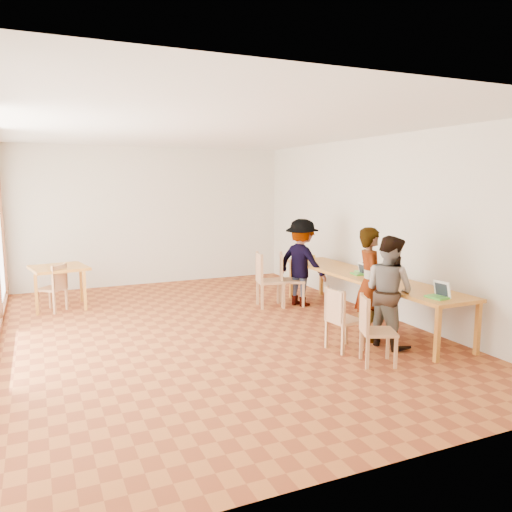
{
  "coord_description": "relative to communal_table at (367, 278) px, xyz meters",
  "views": [
    {
      "loc": [
        -2.32,
        -6.95,
        2.23
      ],
      "look_at": [
        0.77,
        0.05,
        1.1
      ],
      "focal_mm": 35.0,
      "sensor_mm": 36.0,
      "label": 1
    }
  ],
  "objects": [
    {
      "name": "yellow_mug",
      "position": [
        -0.02,
        1.71,
        0.1
      ],
      "size": [
        0.15,
        0.15,
        0.1
      ],
      "primitive_type": "imported",
      "rotation": [
        0.0,
        0.0,
        -0.17
      ],
      "color": "yellow",
      "rests_on": "communal_table"
    },
    {
      "name": "chair_empty",
      "position": [
        -0.69,
        1.46,
        -0.12
      ],
      "size": [
        0.59,
        0.59,
        0.51
      ],
      "rotation": [
        0.0,
        0.0,
        -0.42
      ],
      "color": "tan",
      "rests_on": "ground"
    },
    {
      "name": "chair_far",
      "position": [
        -1.12,
        1.48,
        -0.1
      ],
      "size": [
        0.54,
        0.54,
        0.52
      ],
      "rotation": [
        0.0,
        0.0,
        -0.21
      ],
      "color": "tan",
      "rests_on": "ground"
    },
    {
      "name": "chair_mid",
      "position": [
        -1.21,
        -1.07,
        -0.18
      ],
      "size": [
        0.44,
        0.44,
        0.45
      ],
      "rotation": [
        0.0,
        0.0,
        0.11
      ],
      "color": "tan",
      "rests_on": "ground"
    },
    {
      "name": "chair_spare",
      "position": [
        -4.58,
        2.65,
        -0.19
      ],
      "size": [
        0.55,
        0.55,
        0.44
      ],
      "rotation": [
        0.0,
        0.0,
        2.46
      ],
      "color": "tan",
      "rests_on": "ground"
    },
    {
      "name": "chair_near",
      "position": [
        -1.13,
        -1.65,
        -0.18
      ],
      "size": [
        0.52,
        0.52,
        0.46
      ],
      "rotation": [
        0.0,
        0.0,
        -0.4
      ],
      "color": "tan",
      "rests_on": "ground"
    },
    {
      "name": "side_table",
      "position": [
        -4.5,
        2.91,
        -0.03
      ],
      "size": [
        0.9,
        0.9,
        0.75
      ],
      "rotation": [
        0.0,
        0.0,
        0.19
      ],
      "color": "orange",
      "rests_on": "ground"
    },
    {
      "name": "communal_table",
      "position": [
        0.0,
        0.0,
        0.0
      ],
      "size": [
        0.8,
        4.0,
        0.75
      ],
      "color": "orange",
      "rests_on": "ground"
    },
    {
      "name": "black_pouch",
      "position": [
        0.05,
        -0.05,
        0.09
      ],
      "size": [
        0.16,
        0.26,
        0.09
      ],
      "primitive_type": "cube",
      "color": "black",
      "rests_on": "communal_table"
    },
    {
      "name": "green_bottle",
      "position": [
        0.01,
        -0.12,
        0.19
      ],
      "size": [
        0.07,
        0.07,
        0.28
      ],
      "primitive_type": "cylinder",
      "color": "#1E7634",
      "rests_on": "communal_table"
    },
    {
      "name": "laptop_far",
      "position": [
        0.12,
        0.23,
        0.1
      ],
      "size": [
        0.2,
        0.23,
        0.19
      ],
      "rotation": [
        0.0,
        0.0,
        -0.01
      ],
      "color": "green",
      "rests_on": "communal_table"
    },
    {
      "name": "wall_back",
      "position": [
        -2.5,
        4.45,
        0.8
      ],
      "size": [
        6.0,
        0.1,
        3.0
      ],
      "primitive_type": "cube",
      "color": "beige",
      "rests_on": "ground"
    },
    {
      "name": "ceiling",
      "position": [
        -2.5,
        0.45,
        2.32
      ],
      "size": [
        6.0,
        8.0,
        0.04
      ],
      "primitive_type": "cube",
      "color": "white",
      "rests_on": "wall_back"
    },
    {
      "name": "ground",
      "position": [
        -2.5,
        0.45,
        -0.7
      ],
      "size": [
        8.0,
        8.0,
        0.0
      ],
      "primitive_type": "plane",
      "color": "#A45627",
      "rests_on": "ground"
    },
    {
      "name": "wall_front",
      "position": [
        -2.5,
        -3.55,
        0.8
      ],
      "size": [
        6.0,
        0.1,
        3.0
      ],
      "primitive_type": "cube",
      "color": "beige",
      "rests_on": "ground"
    },
    {
      "name": "person_mid",
      "position": [
        -0.48,
        -1.15,
        0.06
      ],
      "size": [
        0.71,
        0.84,
        1.53
      ],
      "primitive_type": "imported",
      "rotation": [
        0.0,
        0.0,
        1.77
      ],
      "color": "gray",
      "rests_on": "ground"
    },
    {
      "name": "person_near",
      "position": [
        -0.54,
        -0.82,
        0.1
      ],
      "size": [
        0.59,
        0.69,
        1.61
      ],
      "primitive_type": "imported",
      "rotation": [
        0.0,
        0.0,
        1.17
      ],
      "color": "gray",
      "rests_on": "ground"
    },
    {
      "name": "condiment_cup",
      "position": [
        0.21,
        -1.4,
        0.08
      ],
      "size": [
        0.08,
        0.08,
        0.06
      ],
      "primitive_type": "cylinder",
      "color": "white",
      "rests_on": "communal_table"
    },
    {
      "name": "laptop_near",
      "position": [
        -0.1,
        -1.69,
        0.11
      ],
      "size": [
        0.25,
        0.28,
        0.22
      ],
      "rotation": [
        0.0,
        0.0,
        0.12
      ],
      "color": "green",
      "rests_on": "communal_table"
    },
    {
      "name": "pink_phone",
      "position": [
        0.21,
        -1.44,
        0.05
      ],
      "size": [
        0.05,
        0.1,
        0.01
      ],
      "primitive_type": "cube",
      "color": "#D93746",
      "rests_on": "communal_table"
    },
    {
      "name": "wall_right",
      "position": [
        0.5,
        0.45,
        0.8
      ],
      "size": [
        0.1,
        8.0,
        3.0
      ],
      "primitive_type": "cube",
      "color": "beige",
      "rests_on": "ground"
    },
    {
      "name": "person_far",
      "position": [
        -0.45,
        1.34,
        0.09
      ],
      "size": [
        0.94,
        1.17,
        1.58
      ],
      "primitive_type": "imported",
      "rotation": [
        0.0,
        0.0,
        1.97
      ],
      "color": "gray",
      "rests_on": "ground"
    },
    {
      "name": "laptop_mid",
      "position": [
        -0.06,
        0.1,
        0.1
      ],
      "size": [
        0.21,
        0.24,
        0.19
      ],
      "rotation": [
        0.0,
        0.0,
        -0.09
      ],
      "color": "green",
      "rests_on": "communal_table"
    },
    {
      "name": "clear_glass",
      "position": [
        -0.07,
        1.65,
        0.09
      ],
      "size": [
        0.07,
        0.07,
        0.09
      ],
      "primitive_type": "cylinder",
      "color": "silver",
      "rests_on": "communal_table"
    }
  ]
}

